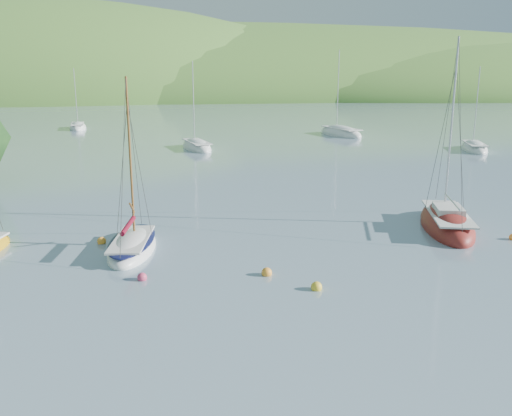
{
  "coord_description": "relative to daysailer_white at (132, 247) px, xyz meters",
  "views": [
    {
      "loc": [
        -2.91,
        -21.01,
        9.45
      ],
      "look_at": [
        0.68,
        8.0,
        2.0
      ],
      "focal_mm": 40.0,
      "sensor_mm": 36.0,
      "label": 1
    }
  ],
  "objects": [
    {
      "name": "ground",
      "position": [
        5.83,
        -7.69,
        -0.22
      ],
      "size": [
        700.0,
        700.0,
        0.0
      ],
      "primitive_type": "plane",
      "color": "slate",
      "rests_on": "ground"
    },
    {
      "name": "distant_sloop_c",
      "position": [
        -12.84,
        58.34,
        -0.05
      ],
      "size": [
        3.25,
        6.93,
        9.52
      ],
      "rotation": [
        0.0,
        0.0,
        0.14
      ],
      "color": "silver",
      "rests_on": "ground"
    },
    {
      "name": "distant_sloop_b",
      "position": [
        23.7,
        46.11,
        -0.02
      ],
      "size": [
        5.58,
        9.02,
        12.14
      ],
      "rotation": [
        0.0,
        0.0,
        0.33
      ],
      "color": "silver",
      "rests_on": "ground"
    },
    {
      "name": "distant_sloop_a",
      "position": [
        4.15,
        35.81,
        -0.04
      ],
      "size": [
        4.37,
        7.78,
        10.52
      ],
      "rotation": [
        0.0,
        0.0,
        0.26
      ],
      "color": "silver",
      "rests_on": "ground"
    },
    {
      "name": "shoreline_hills",
      "position": [
        -3.83,
        164.73,
        -0.22
      ],
      "size": [
        690.0,
        135.0,
        56.0
      ],
      "color": "#356627",
      "rests_on": "ground"
    },
    {
      "name": "mooring_buoys",
      "position": [
        6.3,
        -2.95,
        -0.1
      ],
      "size": [
        22.89,
        8.27,
        0.49
      ],
      "color": "yellow",
      "rests_on": "ground"
    },
    {
      "name": "distant_sloop_d",
      "position": [
        34.82,
        30.93,
        -0.04
      ],
      "size": [
        4.17,
        7.33,
        9.89
      ],
      "rotation": [
        0.0,
        0.0,
        -0.27
      ],
      "color": "silver",
      "rests_on": "ground"
    },
    {
      "name": "daysailer_white",
      "position": [
        0.0,
        0.0,
        0.0
      ],
      "size": [
        2.86,
        6.35,
        9.46
      ],
      "rotation": [
        0.0,
        0.0,
        -0.1
      ],
      "color": "silver",
      "rests_on": "ground"
    },
    {
      "name": "sloop_red",
      "position": [
        18.03,
        1.93,
        0.01
      ],
      "size": [
        4.64,
        8.45,
        11.86
      ],
      "rotation": [
        0.0,
        0.0,
        -0.25
      ],
      "color": "maroon",
      "rests_on": "ground"
    }
  ]
}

